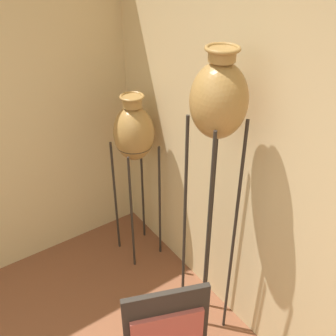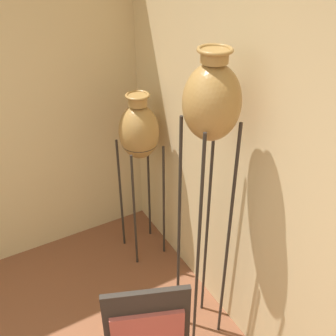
{
  "view_description": "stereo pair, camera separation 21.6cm",
  "coord_description": "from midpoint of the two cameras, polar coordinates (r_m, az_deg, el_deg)",
  "views": [
    {
      "loc": [
        0.59,
        -0.68,
        2.58
      ],
      "look_at": [
        1.91,
        1.18,
        1.13
      ],
      "focal_mm": 42.0,
      "sensor_mm": 36.0,
      "label": 1
    },
    {
      "loc": [
        0.78,
        -0.8,
        2.58
      ],
      "look_at": [
        1.91,
        1.18,
        1.13
      ],
      "focal_mm": 42.0,
      "sensor_mm": 36.0,
      "label": 2
    }
  ],
  "objects": [
    {
      "name": "vase_stand_medium",
      "position": [
        3.04,
        -2.18,
        4.96
      ],
      "size": [
        0.31,
        0.31,
        1.51
      ],
      "color": "#28231E",
      "rests_on": "ground_plane"
    },
    {
      "name": "vase_stand_tall",
      "position": [
        2.07,
        9.3,
        8.01
      ],
      "size": [
        0.31,
        0.31,
        2.07
      ],
      "color": "#28231E",
      "rests_on": "ground_plane"
    }
  ]
}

